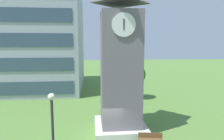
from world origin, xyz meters
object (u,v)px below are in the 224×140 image
park_bench (150,139)px  tree_streetside (135,75)px  clock_tower (120,68)px  street_lamp (53,128)px

park_bench → tree_streetside: tree_streetside is taller
clock_tower → street_lamp: size_ratio=2.41×
clock_tower → tree_streetside: (3.46, 9.88, -2.12)m
clock_tower → park_bench: size_ratio=6.51×
clock_tower → street_lamp: clock_tower is taller
street_lamp → park_bench: bearing=29.7°
park_bench → tree_streetside: bearing=83.0°
clock_tower → tree_streetside: clock_tower is taller
park_bench → tree_streetside: (1.57, 12.69, 2.88)m
park_bench → clock_tower: bearing=123.9°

